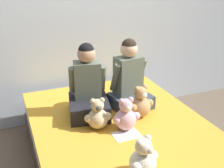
% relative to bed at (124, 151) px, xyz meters
% --- Properties ---
extents(wall_behind_bed, '(8.00, 0.06, 2.50)m').
position_rel_bed_xyz_m(wall_behind_bed, '(0.00, 1.15, 1.04)').
color(wall_behind_bed, silver).
rests_on(wall_behind_bed, ground_plane).
extents(bed, '(1.42, 2.04, 0.43)m').
position_rel_bed_xyz_m(bed, '(0.00, 0.00, 0.00)').
color(bed, '#473828').
rests_on(bed, ground_plane).
extents(child_on_left, '(0.41, 0.46, 0.63)m').
position_rel_bed_xyz_m(child_on_left, '(-0.19, 0.36, 0.45)').
color(child_on_left, black).
rests_on(child_on_left, bed).
extents(child_on_right, '(0.39, 0.35, 0.64)m').
position_rel_bed_xyz_m(child_on_right, '(0.20, 0.36, 0.47)').
color(child_on_right, '#384251').
rests_on(child_on_right, bed).
extents(teddy_bear_held_by_left_child, '(0.22, 0.17, 0.26)m').
position_rel_bed_xyz_m(teddy_bear_held_by_left_child, '(-0.20, 0.09, 0.33)').
color(teddy_bear_held_by_left_child, '#D1B78E').
rests_on(teddy_bear_held_by_left_child, bed).
extents(teddy_bear_held_by_right_child, '(0.24, 0.18, 0.29)m').
position_rel_bed_xyz_m(teddy_bear_held_by_right_child, '(0.20, 0.13, 0.34)').
color(teddy_bear_held_by_right_child, tan).
rests_on(teddy_bear_held_by_right_child, bed).
extents(teddy_bear_between_children, '(0.23, 0.17, 0.28)m').
position_rel_bed_xyz_m(teddy_bear_between_children, '(0.00, -0.01, 0.33)').
color(teddy_bear_between_children, '#DBA3B2').
rests_on(teddy_bear_between_children, bed).
extents(teddy_bear_at_foot_of_bed, '(0.21, 0.17, 0.27)m').
position_rel_bed_xyz_m(teddy_bear_at_foot_of_bed, '(-0.12, -0.54, 0.33)').
color(teddy_bear_at_foot_of_bed, silver).
rests_on(teddy_bear_at_foot_of_bed, bed).
extents(sign_card, '(0.21, 0.15, 0.00)m').
position_rel_bed_xyz_m(sign_card, '(-0.03, -0.10, 0.22)').
color(sign_card, white).
rests_on(sign_card, bed).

